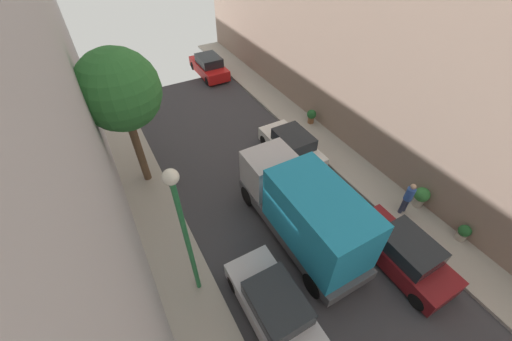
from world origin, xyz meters
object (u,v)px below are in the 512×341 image
parked_car_right_4 (209,66)px  lamp_post (182,222)px  parked_car_left_2 (275,307)px  potted_plant_0 (421,196)px  delivery_truck (304,210)px  potted_plant_2 (464,232)px  parked_car_right_2 (403,253)px  potted_plant_3 (311,116)px  parked_car_right_3 (292,146)px  street_tree_0 (119,91)px  pedestrian (408,197)px  parked_car_left_3 (133,71)px

parked_car_right_4 → lamp_post: 18.15m
parked_car_left_2 → potted_plant_0: bearing=6.7°
delivery_truck → potted_plant_0: bearing=-12.7°
lamp_post → potted_plant_2: bearing=-18.0°
parked_car_right_2 → potted_plant_3: 9.99m
parked_car_right_3 → potted_plant_2: 8.68m
street_tree_0 → potted_plant_2: street_tree_0 is taller
delivery_truck → potted_plant_0: size_ratio=6.34×
parked_car_right_3 → potted_plant_3: parked_car_right_3 is taller
parked_car_right_2 → potted_plant_2: (3.08, -0.51, -0.16)m
parked_car_right_3 → pedestrian: bearing=-70.2°
parked_car_left_3 → parked_car_right_3: (5.40, -13.64, 0.00)m
parked_car_right_3 → potted_plant_2: bearing=-69.2°
parked_car_right_2 → parked_car_right_4: (0.00, 19.16, 0.00)m
potted_plant_2 → lamp_post: lamp_post is taller
parked_car_left_3 → delivery_truck: 18.54m
parked_car_right_4 → pedestrian: bearing=-83.1°
parked_car_right_4 → parked_car_left_3: bearing=159.0°
potted_plant_3 → street_tree_0: bearing=180.0°
parked_car_right_4 → potted_plant_0: size_ratio=4.04×
parked_car_right_2 → lamp_post: (-7.30, 2.87, 3.25)m
parked_car_left_2 → parked_car_right_3: size_ratio=1.00×
parked_car_right_3 → potted_plant_0: size_ratio=4.04×
parked_car_left_2 → parked_car_right_2: bearing=-6.8°
delivery_truck → potted_plant_3: bearing=50.3°
potted_plant_2 → potted_plant_0: bearing=91.1°
parked_car_right_4 → parked_car_right_2: bearing=-90.0°
delivery_truck → potted_plant_2: delivery_truck is taller
parked_car_left_3 → parked_car_right_2: bearing=-75.7°
parked_car_right_2 → parked_car_right_3: size_ratio=1.00×
parked_car_right_3 → pedestrian: pedestrian is taller
parked_car_left_3 → potted_plant_3: 14.26m
parked_car_left_2 → potted_plant_3: (8.22, 8.95, -0.06)m
potted_plant_3 → potted_plant_2: bearing=-88.5°
pedestrian → potted_plant_0: size_ratio=1.65×
parked_car_left_2 → street_tree_0: 10.14m
delivery_truck → street_tree_0: street_tree_0 is taller
parked_car_left_2 → pedestrian: bearing=8.2°
parked_car_left_2 → potted_plant_0: 8.50m
parked_car_left_3 → potted_plant_0: size_ratio=4.04×
parked_car_right_4 → pedestrian: (2.12, -17.44, 0.35)m
parked_car_left_2 → parked_car_right_3: 8.81m
potted_plant_0 → potted_plant_3: (-0.22, 7.95, -0.09)m
parked_car_right_4 → potted_plant_0: 17.79m
parked_car_right_3 → parked_car_right_4: (0.00, 11.56, 0.00)m
delivery_truck → pedestrian: bearing=-14.0°
parked_car_right_2 → street_tree_0: (-7.44, 9.59, 4.30)m
parked_car_left_2 → pedestrian: (7.52, 1.08, 0.35)m
parked_car_left_3 → potted_plant_3: parked_car_left_3 is taller
parked_car_left_2 → street_tree_0: bearing=102.9°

